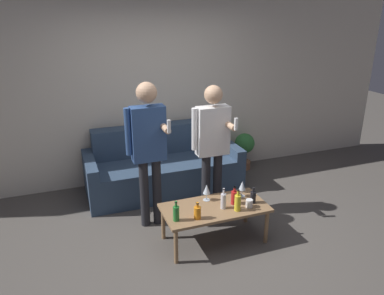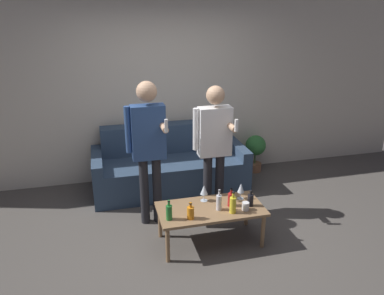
{
  "view_description": "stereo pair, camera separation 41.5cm",
  "coord_description": "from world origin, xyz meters",
  "px_view_note": "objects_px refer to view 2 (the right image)",
  "views": [
    {
      "loc": [
        -1.28,
        -3.22,
        2.43
      ],
      "look_at": [
        0.09,
        0.52,
        0.95
      ],
      "focal_mm": 35.0,
      "sensor_mm": 36.0,
      "label": 1
    },
    {
      "loc": [
        -0.88,
        -3.35,
        2.43
      ],
      "look_at": [
        0.09,
        0.52,
        0.95
      ],
      "focal_mm": 35.0,
      "sensor_mm": 36.0,
      "label": 2
    }
  ],
  "objects_px": {
    "bottle_orange": "(169,212)",
    "person_standing_right": "(214,141)",
    "couch": "(169,166)",
    "person_standing_left": "(148,141)",
    "coffee_table": "(211,211)"
  },
  "relations": [
    {
      "from": "bottle_orange",
      "to": "person_standing_right",
      "type": "height_order",
      "value": "person_standing_right"
    },
    {
      "from": "couch",
      "to": "bottle_orange",
      "type": "distance_m",
      "value": 1.63
    },
    {
      "from": "person_standing_left",
      "to": "person_standing_right",
      "type": "distance_m",
      "value": 0.79
    },
    {
      "from": "person_standing_left",
      "to": "person_standing_right",
      "type": "xyz_separation_m",
      "value": [
        0.78,
        0.03,
        -0.07
      ]
    },
    {
      "from": "coffee_table",
      "to": "bottle_orange",
      "type": "bearing_deg",
      "value": -165.62
    },
    {
      "from": "person_standing_left",
      "to": "bottle_orange",
      "type": "bearing_deg",
      "value": -82.62
    },
    {
      "from": "coffee_table",
      "to": "bottle_orange",
      "type": "distance_m",
      "value": 0.51
    },
    {
      "from": "couch",
      "to": "coffee_table",
      "type": "xyz_separation_m",
      "value": [
        0.17,
        -1.47,
        0.07
      ]
    },
    {
      "from": "coffee_table",
      "to": "couch",
      "type": "bearing_deg",
      "value": 96.65
    },
    {
      "from": "coffee_table",
      "to": "person_standing_left",
      "type": "height_order",
      "value": "person_standing_left"
    },
    {
      "from": "bottle_orange",
      "to": "person_standing_left",
      "type": "height_order",
      "value": "person_standing_left"
    },
    {
      "from": "bottle_orange",
      "to": "couch",
      "type": "bearing_deg",
      "value": 79.09
    },
    {
      "from": "bottle_orange",
      "to": "person_standing_right",
      "type": "bearing_deg",
      "value": 46.42
    },
    {
      "from": "couch",
      "to": "person_standing_right",
      "type": "relative_size",
      "value": 1.31
    },
    {
      "from": "couch",
      "to": "person_standing_left",
      "type": "relative_size",
      "value": 1.24
    }
  ]
}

